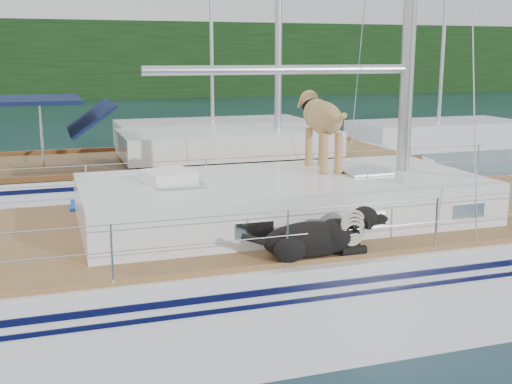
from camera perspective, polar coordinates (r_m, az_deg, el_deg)
name	(u,v)px	position (r m, az deg, el deg)	size (l,w,h in m)	color
ground	(225,314)	(8.73, -2.75, -10.81)	(120.00, 120.00, 0.00)	black
tree_line	(68,60)	(52.80, -16.36, 11.19)	(90.00, 3.00, 6.00)	black
shore_bank	(69,91)	(54.07, -16.26, 8.65)	(92.00, 1.00, 1.20)	#595147
main_sailboat	(233,265)	(8.51, -2.10, -6.48)	(12.00, 3.80, 14.01)	white
neighbor_sailboat	(182,181)	(14.47, -6.62, 0.98)	(11.00, 3.50, 13.30)	white
bg_boat_center	(213,133)	(24.71, -3.86, 5.22)	(7.20, 3.00, 11.65)	white
bg_boat_east	(438,134)	(25.28, 15.85, 4.96)	(6.40, 3.00, 11.65)	white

